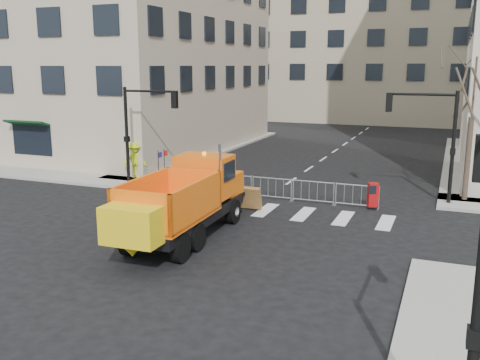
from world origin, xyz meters
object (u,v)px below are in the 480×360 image
at_px(cop_a, 208,188).
at_px(worker, 135,160).
at_px(plow_truck, 183,199).
at_px(cop_b, 234,194).
at_px(newspaper_box, 373,195).
at_px(cop_c, 210,183).

relative_size(cop_a, worker, 0.79).
xyz_separation_m(plow_truck, cop_b, (0.28, 4.37, -0.75)).
bearing_deg(cop_b, newspaper_box, -139.90).
bearing_deg(plow_truck, cop_a, 13.72).
bearing_deg(cop_c, cop_b, 82.60).
distance_m(cop_c, newspaper_box, 7.67).
bearing_deg(worker, cop_c, -49.67).
bearing_deg(newspaper_box, worker, 151.37).
xyz_separation_m(plow_truck, worker, (-7.66, 8.59, -0.41)).
bearing_deg(newspaper_box, plow_truck, -152.87).
xyz_separation_m(cop_a, cop_b, (1.66, -0.76, 0.03)).
relative_size(plow_truck, cop_c, 4.74).
height_order(cop_b, cop_c, cop_c).
relative_size(cop_a, cop_c, 0.83).
bearing_deg(worker, plow_truck, -71.35).
bearing_deg(newspaper_box, cop_a, 172.52).
height_order(plow_truck, cop_a, plow_truck).
xyz_separation_m(cop_b, newspaper_box, (5.77, 2.76, -0.14)).
xyz_separation_m(cop_b, worker, (-7.94, 4.22, 0.34)).
distance_m(plow_truck, cop_b, 4.44).
height_order(cop_b, newspaper_box, cop_b).
bearing_deg(worker, cop_a, -51.95).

